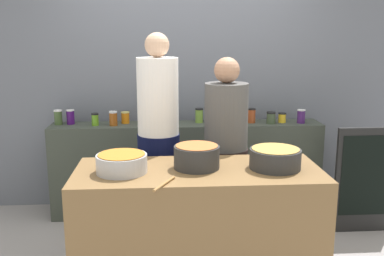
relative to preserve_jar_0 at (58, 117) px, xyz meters
name	(u,v)px	position (x,y,z in m)	size (l,w,h in m)	color
storefront_wall	(185,64)	(1.27, 0.31, 0.49)	(4.80, 0.12, 3.00)	slate
display_shelf	(187,168)	(1.27, -0.04, -0.54)	(2.70, 0.36, 0.93)	#3A4137
prep_table	(198,230)	(1.27, -1.44, -0.56)	(1.70, 0.70, 0.90)	brown
preserve_jar_0	(58,117)	(0.00, 0.00, 0.00)	(0.08, 0.08, 0.15)	#3B502A
preserve_jar_1	(71,117)	(0.12, 0.02, 0.00)	(0.08, 0.08, 0.15)	#3F1260
preserve_jar_2	(95,119)	(0.37, -0.07, -0.01)	(0.07, 0.07, 0.12)	#5F9922
preserve_jar_3	(113,118)	(0.55, -0.08, 0.00)	(0.08, 0.08, 0.14)	#964B17
preserve_jar_4	(125,117)	(0.65, 0.02, -0.02)	(0.08, 0.08, 0.12)	orange
preserve_jar_5	(146,118)	(0.87, -0.08, 0.00)	(0.09, 0.09, 0.14)	#561A4B
preserve_jar_6	(160,118)	(1.00, -0.03, -0.02)	(0.09, 0.09, 0.11)	red
preserve_jar_7	(199,115)	(1.39, 0.01, 0.00)	(0.08, 0.08, 0.15)	olive
preserve_jar_8	(210,115)	(1.51, 0.02, -0.01)	(0.07, 0.07, 0.14)	#4A2548
preserve_jar_9	(230,118)	(1.69, -0.07, -0.01)	(0.09, 0.09, 0.12)	olive
preserve_jar_10	(240,116)	(1.80, -0.04, 0.00)	(0.09, 0.09, 0.15)	#D17406
preserve_jar_11	(251,116)	(1.92, -0.03, 0.00)	(0.08, 0.08, 0.14)	#99411F
preserve_jar_12	(271,118)	(2.11, -0.09, -0.02)	(0.09, 0.09, 0.12)	#3C4B33
preserve_jar_13	(282,118)	(2.23, -0.04, -0.02)	(0.08, 0.08, 0.10)	yellow
preserve_jar_14	(301,116)	(2.41, -0.09, 0.00)	(0.08, 0.08, 0.14)	#411E5E
cooking_pot_left	(122,163)	(0.75, -1.47, -0.05)	(0.34, 0.34, 0.13)	#B7B7BC
cooking_pot_center	(197,157)	(1.26, -1.40, -0.03)	(0.32, 0.32, 0.16)	#2D2D2D
cooking_pot_right	(275,158)	(1.80, -1.45, -0.04)	(0.35, 0.35, 0.14)	#2D2D2D
wooden_spoon	(164,184)	(1.03, -1.74, -0.10)	(0.02, 0.02, 0.28)	#9E703D
cook_with_tongs	(159,155)	(0.99, -0.81, -0.17)	(0.35, 0.35, 1.82)	black
cook_in_cap	(225,165)	(1.55, -0.83, -0.27)	(0.37, 0.37, 1.63)	black
chalkboard_sign	(365,180)	(2.87, -0.61, -0.51)	(0.56, 0.05, 0.99)	black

